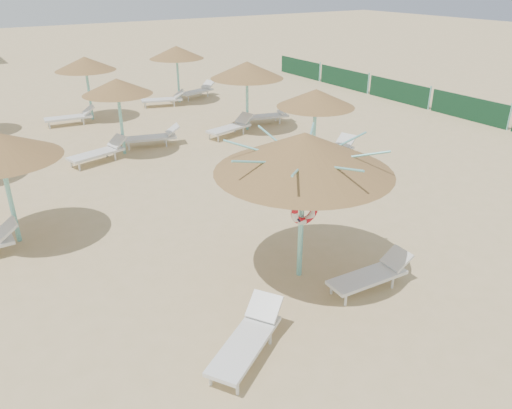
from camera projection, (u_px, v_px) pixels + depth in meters
ground at (290, 282)px, 10.38m from camera, size 120.00×120.00×0.00m
main_palapa at (304, 153)px, 9.49m from camera, size 3.50×3.50×3.14m
lounger_main_a at (248, 338)px, 8.29m from camera, size 1.92×1.51×0.69m
lounger_main_b at (372, 274)px, 10.07m from camera, size 1.86×0.65×0.66m
palapa_field at (127, 83)px, 17.68m from camera, size 14.77×13.57×2.72m
windbreak_fence at (399, 92)px, 24.63m from camera, size 0.08×19.84×1.10m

